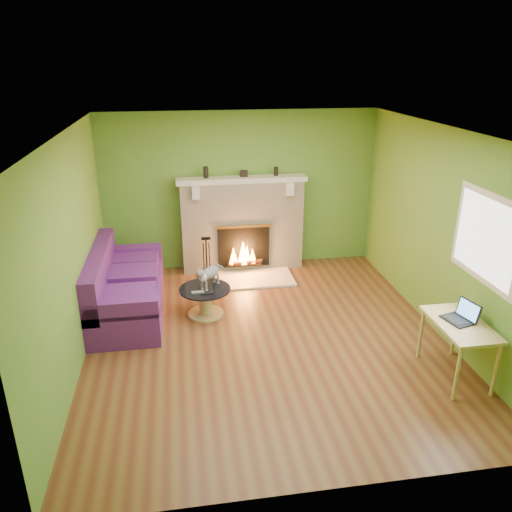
{
  "coord_description": "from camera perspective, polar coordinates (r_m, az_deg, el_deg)",
  "views": [
    {
      "loc": [
        -1.0,
        -5.52,
        3.37
      ],
      "look_at": [
        -0.07,
        0.4,
        0.97
      ],
      "focal_mm": 35.0,
      "sensor_mm": 36.0,
      "label": 1
    }
  ],
  "objects": [
    {
      "name": "remote_silver",
      "position": [
        6.81,
        -6.65,
        -4.12
      ],
      "size": [
        0.17,
        0.05,
        0.02
      ],
      "primitive_type": "cube",
      "rotation": [
        0.0,
        0.0,
        0.01
      ],
      "color": "#99999C",
      "rests_on": "coffee_table"
    },
    {
      "name": "wall_left",
      "position": [
        6.02,
        -20.32,
        0.29
      ],
      "size": [
        0.0,
        5.0,
        5.0
      ],
      "primitive_type": "plane",
      "rotation": [
        1.57,
        0.0,
        1.57
      ],
      "color": "#53892C",
      "rests_on": "floor"
    },
    {
      "name": "cat",
      "position": [
        6.9,
        -5.28,
        -2.2
      ],
      "size": [
        0.51,
        0.55,
        0.34
      ],
      "primitive_type": null,
      "rotation": [
        0.0,
        0.0,
        -0.71
      ],
      "color": "slate",
      "rests_on": "coffee_table"
    },
    {
      "name": "mantel",
      "position": [
        8.09,
        -1.63,
        8.73
      ],
      "size": [
        2.1,
        0.28,
        0.08
      ],
      "primitive_type": "cube",
      "color": "beige",
      "rests_on": "fireplace"
    },
    {
      "name": "laptop",
      "position": [
        5.9,
        22.12,
        -5.89
      ],
      "size": [
        0.34,
        0.37,
        0.23
      ],
      "primitive_type": null,
      "rotation": [
        0.0,
        0.0,
        0.26
      ],
      "color": "black",
      "rests_on": "desk"
    },
    {
      "name": "mantel_vase_right",
      "position": [
        8.18,
        2.3,
        9.66
      ],
      "size": [
        0.07,
        0.07,
        0.14
      ],
      "primitive_type": "cylinder",
      "color": "black",
      "rests_on": "mantel"
    },
    {
      "name": "window_pane",
      "position": [
        5.92,
        24.72,
        1.86
      ],
      "size": [
        0.0,
        1.06,
        1.06
      ],
      "primitive_type": "plane",
      "rotation": [
        1.57,
        0.0,
        -1.57
      ],
      "color": "white",
      "rests_on": "wall_right"
    },
    {
      "name": "mantel_box",
      "position": [
        8.1,
        -1.4,
        9.4
      ],
      "size": [
        0.12,
        0.08,
        0.1
      ],
      "primitive_type": "cube",
      "color": "black",
      "rests_on": "mantel"
    },
    {
      "name": "wall_front",
      "position": [
        3.79,
        8.05,
        -11.51
      ],
      "size": [
        5.0,
        0.0,
        5.0
      ],
      "primitive_type": "plane",
      "rotation": [
        -1.57,
        0.0,
        0.0
      ],
      "color": "#53892C",
      "rests_on": "floor"
    },
    {
      "name": "wall_back",
      "position": [
        8.34,
        -1.79,
        7.44
      ],
      "size": [
        5.0,
        0.0,
        5.0
      ],
      "primitive_type": "plane",
      "rotation": [
        1.57,
        0.0,
        0.0
      ],
      "color": "#53892C",
      "rests_on": "floor"
    },
    {
      "name": "sofa",
      "position": [
        7.22,
        -14.94,
        -3.64
      ],
      "size": [
        0.93,
        2.07,
        0.93
      ],
      "color": "#511B69",
      "rests_on": "floor"
    },
    {
      "name": "mantel_vase_left",
      "position": [
        8.04,
        -5.75,
        9.49
      ],
      "size": [
        0.08,
        0.08,
        0.18
      ],
      "primitive_type": "cylinder",
      "color": "black",
      "rests_on": "mantel"
    },
    {
      "name": "hearth",
      "position": [
        8.11,
        -1.06,
        -2.62
      ],
      "size": [
        1.5,
        0.75,
        0.03
      ],
      "primitive_type": "cube",
      "color": "beige",
      "rests_on": "floor"
    },
    {
      "name": "remote_black",
      "position": [
        6.76,
        -5.61,
        -4.28
      ],
      "size": [
        0.16,
        0.07,
        0.02
      ],
      "primitive_type": "cube",
      "rotation": [
        0.0,
        0.0,
        0.16
      ],
      "color": "black",
      "rests_on": "coffee_table"
    },
    {
      "name": "desk",
      "position": [
        5.96,
        22.26,
        -7.77
      ],
      "size": [
        0.53,
        0.91,
        0.67
      ],
      "color": "#D8BB74",
      "rests_on": "floor"
    },
    {
      "name": "ceiling",
      "position": [
        5.66,
        1.37,
        13.99
      ],
      "size": [
        5.0,
        5.0,
        0.0
      ],
      "primitive_type": "plane",
      "rotation": [
        3.14,
        0.0,
        0.0
      ],
      "color": "white",
      "rests_on": "wall_back"
    },
    {
      "name": "coffee_table",
      "position": [
        7.0,
        -5.81,
        -4.96
      ],
      "size": [
        0.71,
        0.71,
        0.4
      ],
      "color": "#D8BB74",
      "rests_on": "floor"
    },
    {
      "name": "window_frame",
      "position": [
        5.93,
        24.79,
        1.86
      ],
      "size": [
        0.0,
        1.2,
        1.2
      ],
      "primitive_type": "plane",
      "rotation": [
        1.57,
        0.0,
        -1.57
      ],
      "color": "silver",
      "rests_on": "wall_right"
    },
    {
      "name": "fire_tools",
      "position": [
        8.05,
        -5.67,
        -0.13
      ],
      "size": [
        0.18,
        0.18,
        0.69
      ],
      "primitive_type": null,
      "color": "black",
      "rests_on": "hearth"
    },
    {
      "name": "floor",
      "position": [
        6.54,
        1.16,
        -9.2
      ],
      "size": [
        5.0,
        5.0,
        0.0
      ],
      "primitive_type": "plane",
      "color": "#5D2D1A",
      "rests_on": "ground"
    },
    {
      "name": "wall_right",
      "position": [
        6.73,
        20.49,
        2.48
      ],
      "size": [
        0.0,
        5.0,
        5.0
      ],
      "primitive_type": "plane",
      "rotation": [
        1.57,
        0.0,
        -1.57
      ],
      "color": "#53892C",
      "rests_on": "floor"
    },
    {
      "name": "fireplace",
      "position": [
        8.31,
        -1.59,
        3.6
      ],
      "size": [
        2.1,
        0.46,
        1.58
      ],
      "color": "beige",
      "rests_on": "floor"
    }
  ]
}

